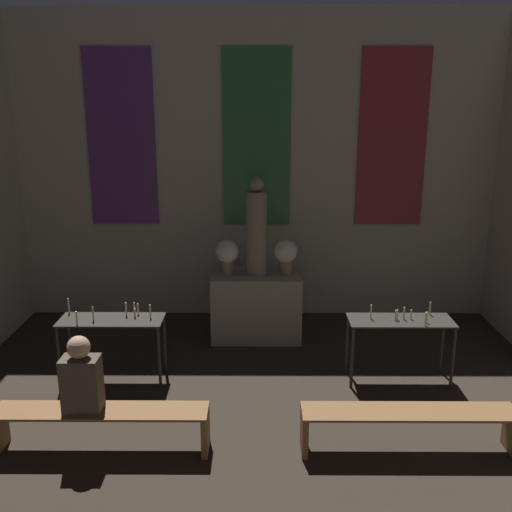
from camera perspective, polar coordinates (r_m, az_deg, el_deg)
name	(u,v)px	position (r m, az deg, el deg)	size (l,w,h in m)	color
wall_back	(257,167)	(8.78, 0.07, 8.84)	(7.46, 0.16, 4.63)	#B2AD9E
altar	(256,306)	(8.23, 0.03, -4.99)	(1.27, 0.71, 0.96)	gray
statue	(256,230)	(7.91, 0.03, 2.64)	(0.29, 0.29, 1.38)	gray
flower_vase_left	(227,254)	(8.00, -2.92, 0.25)	(0.33, 0.33, 0.50)	#937A5B
flower_vase_right	(286,254)	(8.00, 2.99, 0.24)	(0.33, 0.33, 0.50)	#937A5B
candle_rack_left	(112,327)	(7.15, -14.21, -6.90)	(1.25, 0.47, 0.99)	#332D28
candle_rack_right	(400,328)	(7.13, 14.23, -6.97)	(1.25, 0.47, 0.97)	#332D28
pew_back_left	(101,420)	(5.96, -15.22, -15.57)	(2.08, 0.36, 0.44)	brown
pew_back_right	(409,421)	(5.94, 15.04, -15.67)	(2.08, 0.36, 0.44)	brown
person_seated	(81,378)	(5.79, -17.07, -11.55)	(0.36, 0.24, 0.76)	#4C4238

